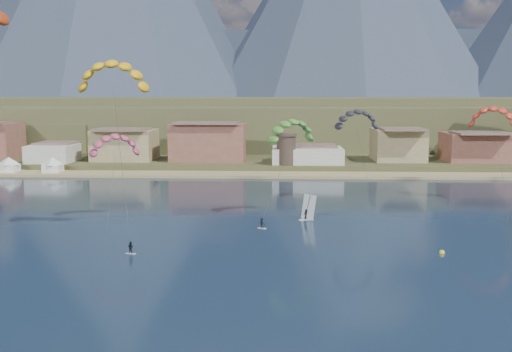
# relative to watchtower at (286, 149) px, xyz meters

# --- Properties ---
(ground) EXTENTS (2400.00, 2400.00, 0.00)m
(ground) POSITION_rel_watchtower_xyz_m (-5.00, -114.00, -6.37)
(ground) COLOR black
(ground) RESTS_ON ground
(beach) EXTENTS (2200.00, 12.00, 0.90)m
(beach) POSITION_rel_watchtower_xyz_m (-5.00, -8.00, -6.12)
(beach) COLOR tan
(beach) RESTS_ON ground
(land) EXTENTS (2200.00, 900.00, 4.00)m
(land) POSITION_rel_watchtower_xyz_m (-5.00, 446.00, -6.37)
(land) COLOR brown
(land) RESTS_ON ground
(foothills) EXTENTS (940.00, 210.00, 18.00)m
(foothills) POSITION_rel_watchtower_xyz_m (17.39, 118.47, 2.71)
(foothills) COLOR brown
(foothills) RESTS_ON ground
(mountain_ridge) EXTENTS (2060.00, 480.00, 400.00)m
(mountain_ridge) POSITION_rel_watchtower_xyz_m (-19.60, 709.65, 143.94)
(mountain_ridge) COLOR #2A3346
(mountain_ridge) RESTS_ON ground
(town) EXTENTS (400.00, 24.00, 12.00)m
(town) POSITION_rel_watchtower_xyz_m (-45.00, 8.00, 1.63)
(town) COLOR silver
(town) RESTS_ON ground
(watchtower) EXTENTS (5.82, 5.82, 8.60)m
(watchtower) POSITION_rel_watchtower_xyz_m (0.00, 0.00, 0.00)
(watchtower) COLOR #47382D
(watchtower) RESTS_ON ground
(kitesurfer_yellow) EXTENTS (11.09, 12.64, 27.65)m
(kitesurfer_yellow) POSITION_rel_watchtower_xyz_m (-26.11, -77.53, 18.28)
(kitesurfer_yellow) COLOR silver
(kitesurfer_yellow) RESTS_ON ground
(kitesurfer_green) EXTENTS (10.37, 13.69, 18.91)m
(kitesurfer_green) POSITION_rel_watchtower_xyz_m (0.22, -62.11, 9.32)
(kitesurfer_green) COLOR silver
(kitesurfer_green) RESTS_ON ground
(distant_kite_pink) EXTENTS (9.32, 7.63, 16.69)m
(distant_kite_pink) POSITION_rel_watchtower_xyz_m (-29.50, -65.89, 7.21)
(distant_kite_pink) COLOR #262626
(distant_kite_pink) RESTS_ON ground
(distant_kite_dark) EXTENTS (9.61, 6.67, 20.06)m
(distant_kite_dark) POSITION_rel_watchtower_xyz_m (13.44, -46.28, 10.79)
(distant_kite_dark) COLOR #262626
(distant_kite_dark) RESTS_ON ground
(distant_kite_orange) EXTENTS (10.35, 7.87, 20.70)m
(distant_kite_orange) POSITION_rel_watchtower_xyz_m (40.64, -44.14, 11.30)
(distant_kite_orange) COLOR #262626
(distant_kite_orange) RESTS_ON ground
(windsurfer) EXTENTS (2.55, 2.80, 4.38)m
(windsurfer) POSITION_rel_watchtower_xyz_m (3.05, -64.27, -4.98)
(windsurfer) COLOR silver
(windsurfer) RESTS_ON ground
(buoy) EXTENTS (0.75, 0.75, 0.75)m
(buoy) POSITION_rel_watchtower_xyz_m (20.36, -85.35, -6.24)
(buoy) COLOR #FFF11A
(buoy) RESTS_ON ground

